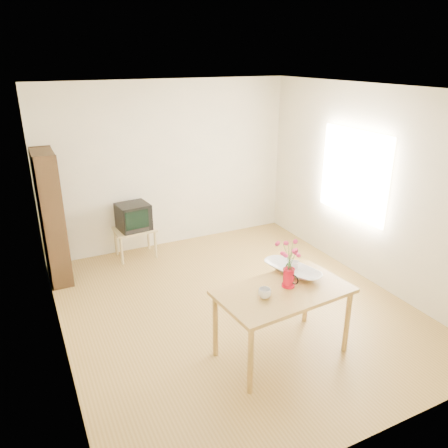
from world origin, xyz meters
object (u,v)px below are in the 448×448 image
television (133,216)px  table (283,297)px  pitcher (288,278)px  bowl (293,255)px  mug (265,293)px

television → table: bearing=-82.7°
pitcher → television: bearing=87.3°
pitcher → television: (-0.80, 2.94, -0.18)m
pitcher → bowl: size_ratio=0.47×
bowl → television: bowl is taller
television → bowl: bearing=-76.0°
bowl → table: bearing=-136.7°
table → bowl: bowl is taller
television → mug: bearing=-87.4°
table → mug: bearing=-173.7°
pitcher → television: pitcher is taller
table → mug: size_ratio=11.07×
mug → television: size_ratio=0.25×
mug → table: bearing=148.7°
pitcher → bowl: bearing=29.9°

